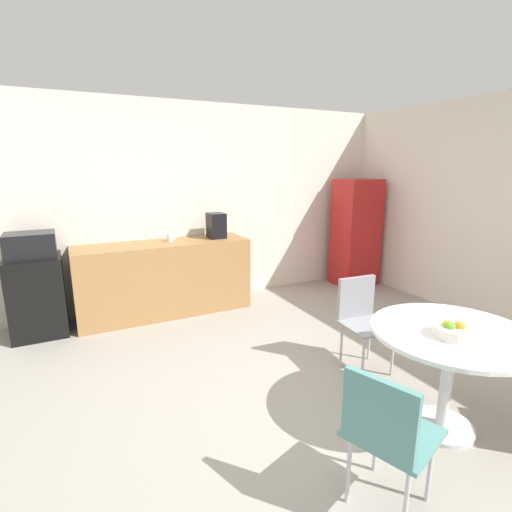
{
  "coord_description": "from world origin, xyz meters",
  "views": [
    {
      "loc": [
        -1.41,
        -1.93,
        1.81
      ],
      "look_at": [
        0.23,
        1.32,
        0.95
      ],
      "focal_mm": 26.91,
      "sensor_mm": 36.0,
      "label": 1
    }
  ],
  "objects_px": {
    "round_table": "(450,351)",
    "chair_gray": "(362,312)",
    "mug_green": "(219,235)",
    "fruit_bowl": "(454,331)",
    "coffee_maker": "(216,226)",
    "locker_cabinet": "(355,233)",
    "chair_teal": "(386,427)",
    "mini_fridge": "(37,296)",
    "mug_white": "(170,238)",
    "microwave": "(30,245)"
  },
  "relations": [
    {
      "from": "locker_cabinet",
      "to": "mug_green",
      "type": "height_order",
      "value": "locker_cabinet"
    },
    {
      "from": "locker_cabinet",
      "to": "fruit_bowl",
      "type": "bearing_deg",
      "value": -120.89
    },
    {
      "from": "mini_fridge",
      "to": "fruit_bowl",
      "type": "height_order",
      "value": "mini_fridge"
    },
    {
      "from": "fruit_bowl",
      "to": "mug_green",
      "type": "relative_size",
      "value": 2.03
    },
    {
      "from": "mug_green",
      "to": "mini_fridge",
      "type": "bearing_deg",
      "value": 178.52
    },
    {
      "from": "round_table",
      "to": "chair_gray",
      "type": "distance_m",
      "value": 0.95
    },
    {
      "from": "locker_cabinet",
      "to": "mug_green",
      "type": "relative_size",
      "value": 12.51
    },
    {
      "from": "locker_cabinet",
      "to": "mug_white",
      "type": "relative_size",
      "value": 12.51
    },
    {
      "from": "locker_cabinet",
      "to": "fruit_bowl",
      "type": "distance_m",
      "value": 3.52
    },
    {
      "from": "mug_green",
      "to": "coffee_maker",
      "type": "xyz_separation_m",
      "value": [
        -0.02,
        0.05,
        0.11
      ]
    },
    {
      "from": "chair_teal",
      "to": "mug_green",
      "type": "relative_size",
      "value": 6.43
    },
    {
      "from": "mug_white",
      "to": "coffee_maker",
      "type": "height_order",
      "value": "coffee_maker"
    },
    {
      "from": "mini_fridge",
      "to": "coffee_maker",
      "type": "bearing_deg",
      "value": 0.0
    },
    {
      "from": "microwave",
      "to": "coffee_maker",
      "type": "xyz_separation_m",
      "value": [
        2.08,
        0.0,
        0.06
      ]
    },
    {
      "from": "chair_gray",
      "to": "fruit_bowl",
      "type": "xyz_separation_m",
      "value": [
        -0.15,
        -1.01,
        0.26
      ]
    },
    {
      "from": "chair_gray",
      "to": "mug_green",
      "type": "height_order",
      "value": "mug_green"
    },
    {
      "from": "round_table",
      "to": "mug_green",
      "type": "bearing_deg",
      "value": 99.13
    },
    {
      "from": "chair_gray",
      "to": "round_table",
      "type": "bearing_deg",
      "value": -94.37
    },
    {
      "from": "chair_teal",
      "to": "mug_green",
      "type": "xyz_separation_m",
      "value": [
        0.41,
        3.32,
        0.43
      ]
    },
    {
      "from": "round_table",
      "to": "mug_green",
      "type": "height_order",
      "value": "mug_green"
    },
    {
      "from": "mini_fridge",
      "to": "microwave",
      "type": "relative_size",
      "value": 1.81
    },
    {
      "from": "mini_fridge",
      "to": "round_table",
      "type": "height_order",
      "value": "mini_fridge"
    },
    {
      "from": "locker_cabinet",
      "to": "chair_teal",
      "type": "relative_size",
      "value": 1.94
    },
    {
      "from": "microwave",
      "to": "chair_teal",
      "type": "height_order",
      "value": "microwave"
    },
    {
      "from": "mini_fridge",
      "to": "locker_cabinet",
      "type": "xyz_separation_m",
      "value": [
        4.31,
        -0.1,
        0.37
      ]
    },
    {
      "from": "mug_white",
      "to": "microwave",
      "type": "bearing_deg",
      "value": -178.71
    },
    {
      "from": "mini_fridge",
      "to": "chair_teal",
      "type": "bearing_deg",
      "value": -63.41
    },
    {
      "from": "mini_fridge",
      "to": "round_table",
      "type": "xyz_separation_m",
      "value": [
        2.58,
        -3.06,
        0.16
      ]
    },
    {
      "from": "locker_cabinet",
      "to": "mug_white",
      "type": "height_order",
      "value": "locker_cabinet"
    },
    {
      "from": "fruit_bowl",
      "to": "mug_white",
      "type": "relative_size",
      "value": 2.03
    },
    {
      "from": "chair_teal",
      "to": "mini_fridge",
      "type": "bearing_deg",
      "value": 116.59
    },
    {
      "from": "chair_teal",
      "to": "mug_green",
      "type": "distance_m",
      "value": 3.37
    },
    {
      "from": "fruit_bowl",
      "to": "mug_white",
      "type": "bearing_deg",
      "value": 107.75
    },
    {
      "from": "mug_white",
      "to": "mug_green",
      "type": "xyz_separation_m",
      "value": [
        0.61,
        -0.09,
        0.0
      ]
    },
    {
      "from": "mug_white",
      "to": "mug_green",
      "type": "distance_m",
      "value": 0.62
    },
    {
      "from": "locker_cabinet",
      "to": "chair_gray",
      "type": "relative_size",
      "value": 1.94
    },
    {
      "from": "microwave",
      "to": "chair_teal",
      "type": "xyz_separation_m",
      "value": [
        1.69,
        -3.37,
        -0.48
      ]
    },
    {
      "from": "locker_cabinet",
      "to": "chair_teal",
      "type": "bearing_deg",
      "value": -128.66
    },
    {
      "from": "mini_fridge",
      "to": "chair_gray",
      "type": "distance_m",
      "value": 3.4
    },
    {
      "from": "round_table",
      "to": "mug_green",
      "type": "relative_size",
      "value": 8.18
    },
    {
      "from": "chair_gray",
      "to": "mug_green",
      "type": "bearing_deg",
      "value": 105.06
    },
    {
      "from": "mug_green",
      "to": "fruit_bowl",
      "type": "bearing_deg",
      "value": -82.54
    },
    {
      "from": "chair_gray",
      "to": "coffee_maker",
      "type": "relative_size",
      "value": 2.59
    },
    {
      "from": "coffee_maker",
      "to": "locker_cabinet",
      "type": "bearing_deg",
      "value": -2.57
    },
    {
      "from": "locker_cabinet",
      "to": "coffee_maker",
      "type": "distance_m",
      "value": 2.24
    },
    {
      "from": "mini_fridge",
      "to": "mug_white",
      "type": "xyz_separation_m",
      "value": [
        1.49,
        0.03,
        0.51
      ]
    },
    {
      "from": "fruit_bowl",
      "to": "mug_green",
      "type": "distance_m",
      "value": 3.1
    },
    {
      "from": "mini_fridge",
      "to": "locker_cabinet",
      "type": "relative_size",
      "value": 0.54
    },
    {
      "from": "microwave",
      "to": "mug_white",
      "type": "distance_m",
      "value": 1.49
    },
    {
      "from": "locker_cabinet",
      "to": "mug_white",
      "type": "xyz_separation_m",
      "value": [
        -2.82,
        0.13,
        0.14
      ]
    }
  ]
}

